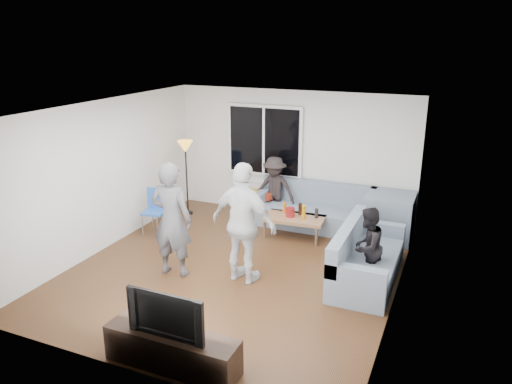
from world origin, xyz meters
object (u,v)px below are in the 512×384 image
at_px(sofa_right_section, 368,254).
at_px(sofa_back_section, 313,206).
at_px(coffee_table, 294,227).
at_px(side_chair, 154,212).
at_px(floor_lamp, 187,178).
at_px(television, 170,312).
at_px(spectator_right, 367,247).
at_px(tv_console, 172,350).
at_px(player_left, 172,220).
at_px(player_right, 244,224).
at_px(spectator_back, 274,189).

bearing_deg(sofa_right_section, sofa_back_section, 38.55).
bearing_deg(coffee_table, sofa_back_section, 75.28).
relative_size(side_chair, floor_lamp, 0.55).
distance_m(sofa_back_section, side_chair, 3.06).
bearing_deg(television, sofa_right_section, 61.42).
relative_size(spectator_right, tv_console, 0.77).
height_order(sofa_right_section, side_chair, side_chair).
relative_size(tv_console, television, 1.68).
bearing_deg(tv_console, side_chair, 126.93).
height_order(player_left, spectator_right, player_left).
bearing_deg(television, player_right, 92.77).
bearing_deg(floor_lamp, coffee_table, -7.30).
bearing_deg(sofa_right_section, player_right, 114.30).
height_order(coffee_table, spectator_back, spectator_back).
xyz_separation_m(floor_lamp, spectator_back, (1.83, 0.35, -0.11)).
height_order(player_left, spectator_back, player_left).
xyz_separation_m(side_chair, floor_lamp, (0.00, 1.21, 0.35)).
relative_size(spectator_right, spectator_back, 0.92).
bearing_deg(player_right, floor_lamp, -34.54).
xyz_separation_m(sofa_back_section, player_right, (-0.33, -2.56, 0.51)).
bearing_deg(tv_console, floor_lamp, 118.68).
height_order(spectator_right, tv_console, spectator_right).
xyz_separation_m(coffee_table, floor_lamp, (-2.49, 0.32, 0.58)).
distance_m(side_chair, player_left, 1.82).
relative_size(sofa_right_section, tv_console, 1.25).
relative_size(coffee_table, spectator_right, 0.90).
height_order(player_left, tv_console, player_left).
relative_size(sofa_right_section, player_right, 1.07).
distance_m(sofa_back_section, television, 4.78).
relative_size(player_right, television, 1.97).
height_order(floor_lamp, tv_console, floor_lamp).
height_order(side_chair, floor_lamp, floor_lamp).
xyz_separation_m(coffee_table, television, (-0.05, -4.14, 0.51)).
height_order(coffee_table, player_left, player_left).
relative_size(sofa_right_section, coffee_table, 1.82).
relative_size(sofa_right_section, player_left, 1.09).
relative_size(side_chair, tv_console, 0.54).
distance_m(sofa_right_section, spectator_back, 2.89).
bearing_deg(sofa_right_section, tv_console, 151.42).
height_order(spectator_right, television, spectator_right).
distance_m(sofa_back_section, player_left, 3.18).
bearing_deg(sofa_back_section, coffee_table, -104.72).
distance_m(side_chair, tv_console, 4.06).
relative_size(sofa_right_section, spectator_right, 1.63).
bearing_deg(television, side_chair, 126.93).
distance_m(coffee_table, spectator_back, 1.05).
bearing_deg(player_left, sofa_back_section, -121.66).
relative_size(sofa_right_section, television, 2.10).
relative_size(sofa_back_section, player_right, 1.23).
bearing_deg(spectator_right, television, -13.51).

